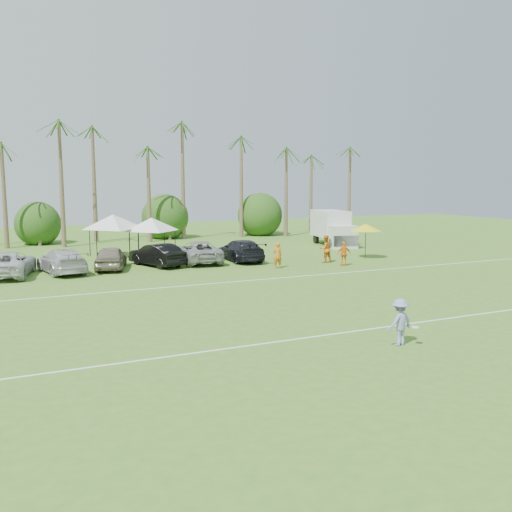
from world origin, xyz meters
name	(u,v)px	position (x,y,z in m)	size (l,w,h in m)	color
ground	(325,354)	(0.00, 0.00, 0.00)	(120.00, 120.00, 0.00)	#447222
field_lines	(233,307)	(0.00, 8.00, 0.01)	(80.00, 12.10, 0.01)	white
palm_tree_3	(9,130)	(-8.00, 38.00, 10.06)	(2.40, 2.40, 11.90)	brown
palm_tree_4	(60,161)	(-4.00, 38.00, 7.48)	(2.40, 2.40, 8.90)	brown
palm_tree_5	(105,152)	(0.00, 38.00, 8.35)	(2.40, 2.40, 9.90)	brown
palm_tree_6	(148,144)	(4.00, 38.00, 9.21)	(2.40, 2.40, 10.90)	brown
palm_tree_7	(188,136)	(8.00, 38.00, 10.06)	(2.40, 2.40, 11.90)	brown
palm_tree_8	(235,164)	(13.00, 38.00, 7.48)	(2.40, 2.40, 8.90)	brown
palm_tree_9	(279,156)	(18.00, 38.00, 8.35)	(2.40, 2.40, 9.90)	brown
palm_tree_10	(319,149)	(23.00, 38.00, 9.21)	(2.40, 2.40, 10.90)	brown
palm_tree_11	(350,142)	(27.00, 38.00, 10.06)	(2.40, 2.40, 11.90)	brown
bush_tree_1	(38,225)	(-6.00, 39.00, 1.80)	(4.00, 4.00, 4.00)	brown
bush_tree_2	(167,221)	(6.00, 39.00, 1.80)	(4.00, 4.00, 4.00)	brown
bush_tree_3	(257,218)	(16.00, 39.00, 1.80)	(4.00, 4.00, 4.00)	brown
sideline_player_a	(277,255)	(7.23, 17.46, 0.87)	(0.63, 0.42, 1.74)	orange
sideline_player_b	(325,249)	(11.52, 18.30, 0.98)	(0.95, 0.74, 1.96)	orange
sideline_player_c	(344,254)	(11.86, 16.46, 0.84)	(0.98, 0.41, 1.67)	orange
box_truck	(333,227)	(17.89, 27.10, 1.65)	(3.35, 6.31, 3.09)	silver
canopy_tent_left	(113,214)	(-1.54, 27.59, 3.27)	(4.71, 4.71, 3.81)	black
canopy_tent_right	(151,218)	(1.16, 26.61, 3.00)	(4.32, 4.32, 3.50)	black
market_umbrella	(366,227)	(15.34, 18.78, 2.35)	(2.35, 2.35, 2.62)	black
frisbee_player	(400,322)	(2.96, -0.22, 0.85)	(1.18, 0.88, 1.70)	#8987C0
parked_car_2	(8,264)	(-9.14, 21.60, 0.77)	(2.57, 5.58, 1.55)	silver
parked_car_3	(62,261)	(-6.03, 21.59, 0.77)	(2.17, 5.34, 1.55)	#BCBCBC
parked_car_4	(111,258)	(-2.91, 21.82, 0.77)	(1.83, 4.55, 1.55)	gray
parked_car_5	(157,255)	(0.20, 21.84, 0.77)	(1.64, 4.70, 1.55)	black
parked_car_6	(198,252)	(3.32, 22.13, 0.77)	(2.57, 5.58, 1.55)	#999999
parked_car_7	(241,250)	(6.43, 21.71, 0.77)	(2.17, 5.34, 1.55)	black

